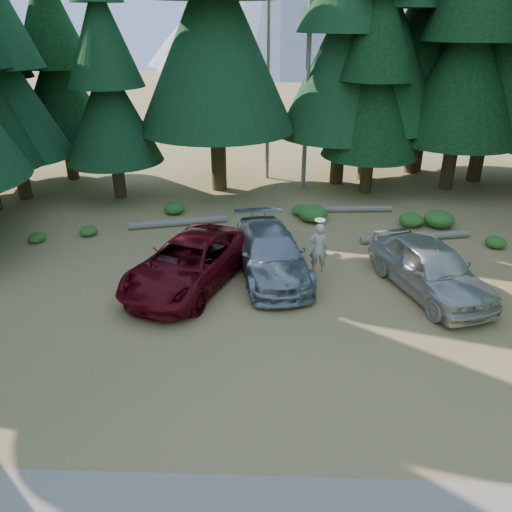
{
  "coord_description": "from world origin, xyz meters",
  "views": [
    {
      "loc": [
        -0.89,
        -11.86,
        8.3
      ],
      "look_at": [
        -1.39,
        2.87,
        1.25
      ],
      "focal_mm": 35.0,
      "sensor_mm": 36.0,
      "label": 1
    }
  ],
  "objects_px": {
    "frisbee_player": "(319,248)",
    "log_right": "(415,237)",
    "log_left": "(179,222)",
    "silver_minivan_right": "(430,267)",
    "log_mid": "(355,209)",
    "red_pickup": "(189,263)",
    "silver_minivan_center": "(271,253)"
  },
  "relations": [
    {
      "from": "frisbee_player",
      "to": "log_right",
      "type": "distance_m",
      "value": 5.55
    },
    {
      "from": "silver_minivan_right",
      "to": "log_mid",
      "type": "relative_size",
      "value": 1.48
    },
    {
      "from": "log_left",
      "to": "frisbee_player",
      "type": "bearing_deg",
      "value": -53.71
    },
    {
      "from": "frisbee_player",
      "to": "log_left",
      "type": "bearing_deg",
      "value": -41.68
    },
    {
      "from": "silver_minivan_center",
      "to": "silver_minivan_right",
      "type": "bearing_deg",
      "value": -23.62
    },
    {
      "from": "log_left",
      "to": "log_right",
      "type": "height_order",
      "value": "log_left"
    },
    {
      "from": "silver_minivan_right",
      "to": "log_left",
      "type": "bearing_deg",
      "value": 130.12
    },
    {
      "from": "frisbee_player",
      "to": "log_right",
      "type": "xyz_separation_m",
      "value": [
        4.3,
        3.37,
        -0.99
      ]
    },
    {
      "from": "log_right",
      "to": "log_left",
      "type": "bearing_deg",
      "value": 162.17
    },
    {
      "from": "silver_minivan_center",
      "to": "log_right",
      "type": "distance_m",
      "value": 6.76
    },
    {
      "from": "silver_minivan_right",
      "to": "log_right",
      "type": "relative_size",
      "value": 1.1
    },
    {
      "from": "log_left",
      "to": "log_mid",
      "type": "distance_m",
      "value": 8.27
    },
    {
      "from": "log_left",
      "to": "log_mid",
      "type": "height_order",
      "value": "log_left"
    },
    {
      "from": "frisbee_player",
      "to": "log_mid",
      "type": "height_order",
      "value": "frisbee_player"
    },
    {
      "from": "silver_minivan_center",
      "to": "frisbee_player",
      "type": "xyz_separation_m",
      "value": [
        1.65,
        -0.23,
        0.35
      ]
    },
    {
      "from": "red_pickup",
      "to": "silver_minivan_center",
      "type": "height_order",
      "value": "red_pickup"
    },
    {
      "from": "log_mid",
      "to": "log_right",
      "type": "height_order",
      "value": "log_right"
    },
    {
      "from": "silver_minivan_center",
      "to": "silver_minivan_right",
      "type": "relative_size",
      "value": 1.06
    },
    {
      "from": "silver_minivan_center",
      "to": "silver_minivan_right",
      "type": "height_order",
      "value": "silver_minivan_right"
    },
    {
      "from": "silver_minivan_right",
      "to": "log_left",
      "type": "distance_m",
      "value": 10.88
    },
    {
      "from": "silver_minivan_right",
      "to": "log_mid",
      "type": "distance_m",
      "value": 7.68
    },
    {
      "from": "red_pickup",
      "to": "log_mid",
      "type": "distance_m",
      "value": 9.93
    },
    {
      "from": "silver_minivan_center",
      "to": "silver_minivan_right",
      "type": "distance_m",
      "value": 5.38
    },
    {
      "from": "silver_minivan_center",
      "to": "frisbee_player",
      "type": "relative_size",
      "value": 2.83
    },
    {
      "from": "frisbee_player",
      "to": "log_right",
      "type": "bearing_deg",
      "value": -144.62
    },
    {
      "from": "silver_minivan_right",
      "to": "silver_minivan_center",
      "type": "bearing_deg",
      "value": 148.81
    },
    {
      "from": "red_pickup",
      "to": "silver_minivan_center",
      "type": "distance_m",
      "value": 2.89
    },
    {
      "from": "red_pickup",
      "to": "log_mid",
      "type": "bearing_deg",
      "value": 68.64
    },
    {
      "from": "log_left",
      "to": "silver_minivan_center",
      "type": "bearing_deg",
      "value": -61.92
    },
    {
      "from": "silver_minivan_center",
      "to": "log_right",
      "type": "height_order",
      "value": "silver_minivan_center"
    },
    {
      "from": "red_pickup",
      "to": "frisbee_player",
      "type": "height_order",
      "value": "frisbee_player"
    },
    {
      "from": "log_left",
      "to": "log_right",
      "type": "bearing_deg",
      "value": -21.97
    }
  ]
}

